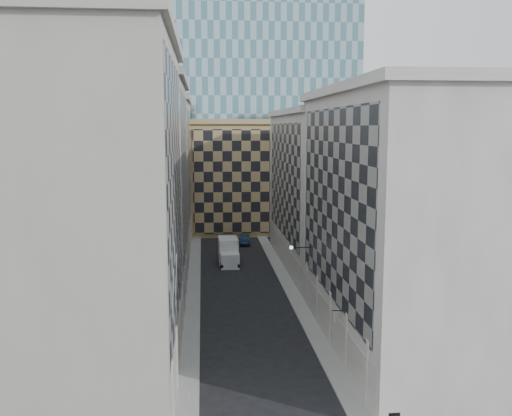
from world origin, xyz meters
TOP-DOWN VIEW (x-y plane):
  - sidewalk_west at (-5.25, 30.00)m, footprint 1.50×100.00m
  - sidewalk_east at (5.25, 30.00)m, footprint 1.50×100.00m
  - bldg_left_a at (-10.88, 11.00)m, footprint 10.80×22.80m
  - bldg_left_b at (-10.88, 33.00)m, footprint 10.80×22.80m
  - bldg_left_c at (-10.88, 55.00)m, footprint 10.80×22.80m
  - bldg_right_a at (10.88, 15.00)m, footprint 10.80×26.80m
  - bldg_right_b at (10.89, 42.00)m, footprint 10.80×28.80m
  - tan_block at (2.00, 67.90)m, footprint 16.80×14.80m
  - church_tower at (0.00, 82.00)m, footprint 7.20×7.20m
  - flagpoles_left at (-5.90, 6.00)m, footprint 0.10×6.33m
  - bracket_lamp at (4.38, 24.00)m, footprint 1.98×0.36m
  - box_truck at (-0.88, 43.52)m, footprint 2.55×6.00m
  - dark_car at (2.04, 55.71)m, footprint 1.63×4.26m
  - shop_sign at (5.42, 11.01)m, footprint 0.82×0.72m

SIDE VIEW (x-z plane):
  - sidewalk_west at x=-5.25m, z-range 0.00..0.15m
  - sidewalk_east at x=5.25m, z-range 0.00..0.15m
  - dark_car at x=2.04m, z-range 0.00..1.39m
  - box_truck at x=-0.88m, z-range -0.21..3.05m
  - shop_sign at x=5.42m, z-range 3.43..4.24m
  - bracket_lamp at x=4.38m, z-range 6.02..6.38m
  - flagpoles_left at x=-5.90m, z-range 6.83..9.17m
  - tan_block at x=2.00m, z-range 0.04..18.84m
  - bldg_right_b at x=10.89m, z-range 0.00..19.70m
  - bldg_right_a at x=10.88m, z-range -0.03..20.67m
  - bldg_left_c at x=-10.88m, z-range -0.02..21.68m
  - bldg_left_b at x=-10.88m, z-range -0.03..22.67m
  - bldg_left_a at x=-10.88m, z-range -0.03..23.67m
  - church_tower at x=0.00m, z-range 1.20..52.70m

